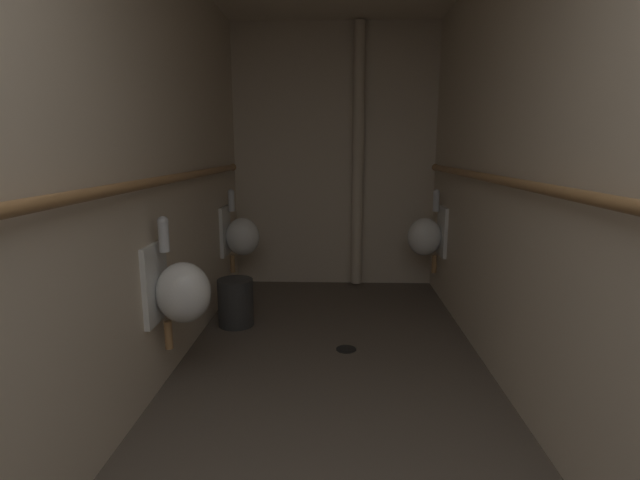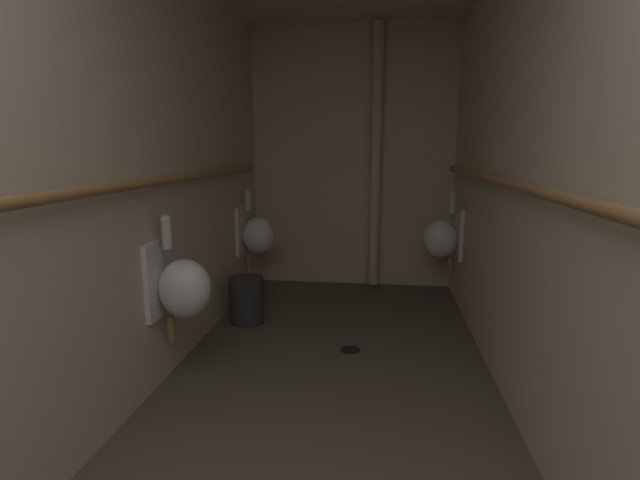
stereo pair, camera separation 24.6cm
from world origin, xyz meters
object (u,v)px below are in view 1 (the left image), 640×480
(urinal_left_mid, at_px, (179,290))
(standpipe_back_wall, at_px, (358,158))
(urinal_right_mid, at_px, (427,236))
(waste_bin, at_px, (236,302))
(floor_drain, at_px, (346,349))
(urinal_left_far, at_px, (240,235))

(urinal_left_mid, bearing_deg, standpipe_back_wall, 63.23)
(urinal_right_mid, distance_m, standpipe_back_wall, 1.00)
(standpipe_back_wall, bearing_deg, waste_bin, -131.27)
(urinal_left_mid, bearing_deg, floor_drain, 31.30)
(urinal_right_mid, bearing_deg, standpipe_back_wall, 145.18)
(urinal_right_mid, height_order, standpipe_back_wall, standpipe_back_wall)
(urinal_left_mid, relative_size, urinal_left_far, 1.00)
(urinal_left_far, bearing_deg, standpipe_back_wall, 24.01)
(standpipe_back_wall, distance_m, floor_drain, 2.00)
(urinal_left_mid, xyz_separation_m, urinal_left_far, (0.00, 1.64, 0.00))
(standpipe_back_wall, relative_size, floor_drain, 17.68)
(urinal_right_mid, distance_m, waste_bin, 1.78)
(urinal_left_mid, relative_size, standpipe_back_wall, 0.31)
(urinal_left_far, xyz_separation_m, waste_bin, (0.08, -0.64, -0.41))
(urinal_left_far, height_order, floor_drain, urinal_left_far)
(urinal_left_mid, xyz_separation_m, waste_bin, (0.08, 0.99, -0.41))
(urinal_left_mid, height_order, floor_drain, urinal_left_mid)
(standpipe_back_wall, bearing_deg, floor_drain, -94.79)
(urinal_left_far, distance_m, urinal_right_mid, 1.67)
(urinal_left_far, height_order, standpipe_back_wall, standpipe_back_wall)
(urinal_right_mid, xyz_separation_m, floor_drain, (-0.74, -1.12, -0.59))
(floor_drain, bearing_deg, urinal_right_mid, 56.64)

